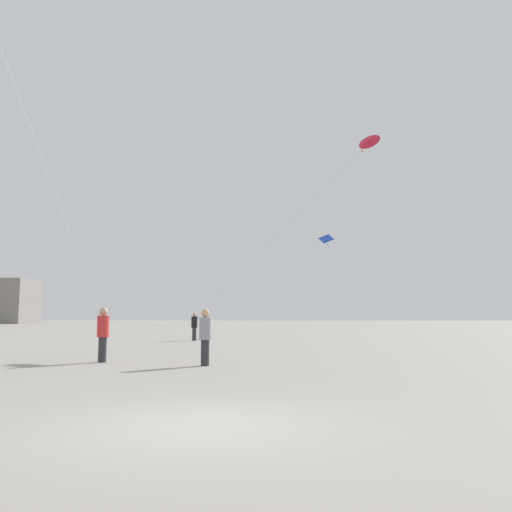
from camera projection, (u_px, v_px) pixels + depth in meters
The scene contains 6 objects.
ground_plane at pixel (198, 426), 7.51m from camera, with size 300.00×300.00×0.00m, color gray.
person_in_black at pixel (194, 325), 32.90m from camera, with size 0.38×0.38×1.75m.
person_in_grey at pixel (205, 334), 16.60m from camera, with size 0.39×0.39×1.77m.
person_in_red at pixel (103, 332), 17.82m from camera, with size 0.40×0.40×1.84m.
kite_crimson_diamond at pixel (368, 142), 30.95m from camera, with size 11.42×3.49×11.03m.
kite_cobalt_delta at pixel (323, 241), 44.15m from camera, with size 9.93×11.87×6.99m.
Camera 1 is at (1.16, -7.69, 1.58)m, focal length 37.03 mm.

